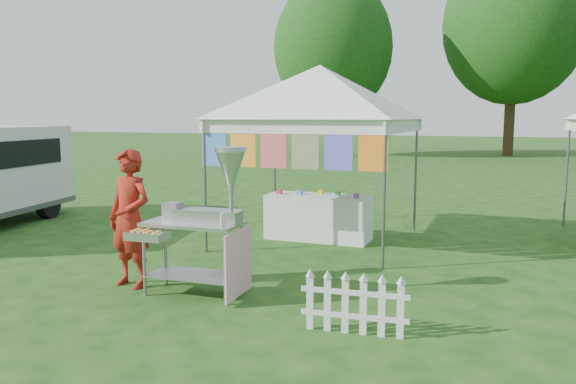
% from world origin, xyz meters
% --- Properties ---
extents(ground, '(120.00, 120.00, 0.00)m').
position_xyz_m(ground, '(0.00, 0.00, 0.00)').
color(ground, '#194012').
rests_on(ground, ground).
extents(canopy_main, '(4.24, 4.24, 3.45)m').
position_xyz_m(canopy_main, '(0.00, 3.49, 2.99)').
color(canopy_main, '#59595E').
rests_on(canopy_main, ground).
extents(tree_left, '(6.40, 6.40, 9.53)m').
position_xyz_m(tree_left, '(-6.00, 24.00, 5.83)').
color(tree_left, '#371F14').
rests_on(tree_left, ground).
extents(tree_mid, '(7.60, 7.60, 11.52)m').
position_xyz_m(tree_mid, '(3.00, 28.00, 7.14)').
color(tree_mid, '#371F14').
rests_on(tree_mid, ground).
extents(donut_cart, '(1.29, 0.93, 1.80)m').
position_xyz_m(donut_cart, '(-0.28, 0.12, 1.06)').
color(donut_cart, gray).
rests_on(donut_cart, ground).
extents(vendor, '(0.69, 0.51, 1.74)m').
position_xyz_m(vendor, '(-1.39, 0.13, 0.87)').
color(vendor, maroon).
rests_on(vendor, ground).
extents(picket_fence, '(1.08, 0.12, 0.56)m').
position_xyz_m(picket_fence, '(1.65, -0.40, 0.29)').
color(picket_fence, silver).
rests_on(picket_fence, ground).
extents(display_table, '(1.80, 0.70, 0.78)m').
position_xyz_m(display_table, '(-0.04, 3.61, 0.39)').
color(display_table, white).
rests_on(display_table, ground).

